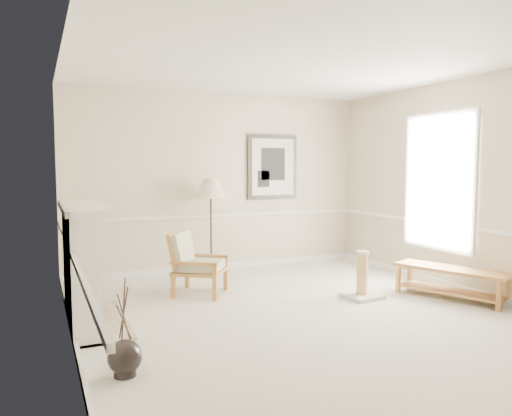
{
  "coord_description": "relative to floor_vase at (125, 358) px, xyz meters",
  "views": [
    {
      "loc": [
        -2.76,
        -5.01,
        1.73
      ],
      "look_at": [
        -0.25,
        0.7,
        1.2
      ],
      "focal_mm": 35.0,
      "sensor_mm": 36.0,
      "label": 1
    }
  ],
  "objects": [
    {
      "name": "armchair",
      "position": [
        1.28,
        2.33,
        0.3
      ],
      "size": [
        0.92,
        0.91,
        0.85
      ],
      "rotation": [
        0.0,
        0.0,
        0.96
      ],
      "color": "#AE6F38",
      "rests_on": "ground"
    },
    {
      "name": "ground",
      "position": [
        2.15,
        0.94,
        -0.15
      ],
      "size": [
        5.5,
        5.5,
        0.0
      ],
      "primitive_type": "plane",
      "color": "silver",
      "rests_on": "ground"
    },
    {
      "name": "scratching_post",
      "position": [
        3.22,
        1.21,
        0.04
      ],
      "size": [
        0.48,
        0.48,
        0.62
      ],
      "rotation": [
        0.0,
        0.0,
        0.1
      ],
      "color": "beige",
      "rests_on": "ground"
    },
    {
      "name": "fireplace",
      "position": [
        -0.19,
        1.54,
        0.49
      ],
      "size": [
        0.64,
        1.64,
        1.31
      ],
      "color": "white",
      "rests_on": "ground"
    },
    {
      "name": "room",
      "position": [
        2.29,
        1.02,
        1.71
      ],
      "size": [
        5.04,
        5.54,
        2.92
      ],
      "color": "beige",
      "rests_on": "ground"
    },
    {
      "name": "floor_lamp",
      "position": [
        1.88,
        3.34,
        1.17
      ],
      "size": [
        0.63,
        0.63,
        1.52
      ],
      "rotation": [
        0.0,
        0.0,
        -0.41
      ],
      "color": "black",
      "rests_on": "ground"
    },
    {
      "name": "floor_vase",
      "position": [
        0.0,
        0.0,
        0.0
      ],
      "size": [
        0.29,
        0.29,
        0.83
      ],
      "rotation": [
        0.0,
        0.0,
        0.07
      ],
      "color": "black",
      "rests_on": "ground"
    },
    {
      "name": "bench",
      "position": [
        4.26,
        0.73,
        0.12
      ],
      "size": [
        0.93,
        1.48,
        0.41
      ],
      "rotation": [
        0.0,
        0.0,
        0.38
      ],
      "color": "#AE6F38",
      "rests_on": "ground"
    }
  ]
}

